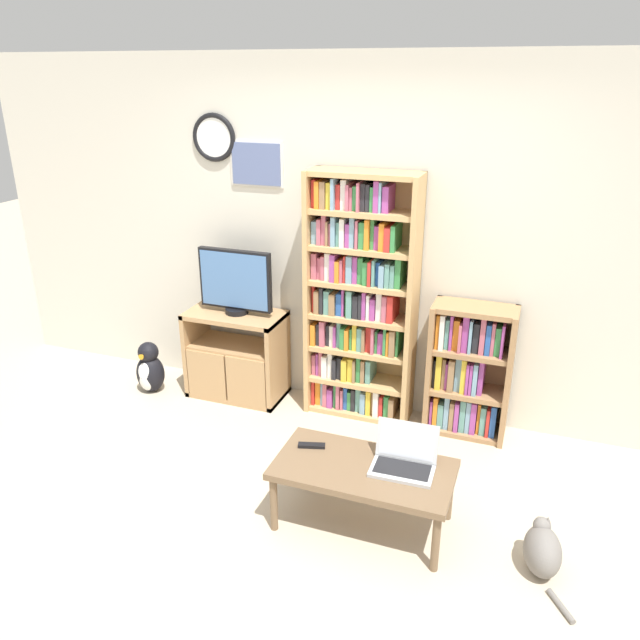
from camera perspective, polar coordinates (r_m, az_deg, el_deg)
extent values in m
plane|color=#BCAD93|center=(3.76, -4.58, -19.31)|extent=(18.00, 18.00, 0.00)
cube|color=beige|center=(4.60, 3.95, 7.13)|extent=(6.33, 0.06, 2.60)
torus|color=black|center=(4.89, -9.68, 16.13)|extent=(0.35, 0.04, 0.35)
cylinder|color=white|center=(4.89, -9.68, 16.13)|extent=(0.29, 0.02, 0.29)
cube|color=silver|center=(4.75, -5.81, 14.01)|extent=(0.43, 0.01, 0.33)
cube|color=slate|center=(4.75, -5.84, 14.00)|extent=(0.39, 0.02, 0.30)
cube|color=tan|center=(5.21, -11.17, -2.49)|extent=(0.04, 0.41, 0.71)
cube|color=tan|center=(4.90, -3.83, -3.75)|extent=(0.04, 0.41, 0.71)
cube|color=tan|center=(4.91, -7.81, 0.46)|extent=(0.76, 0.41, 0.04)
cube|color=tan|center=(5.19, -7.43, -6.47)|extent=(0.76, 0.41, 0.04)
cube|color=tan|center=(5.01, -7.65, -2.37)|extent=(0.69, 0.37, 0.04)
cube|color=tan|center=(5.02, -10.32, -4.95)|extent=(0.33, 0.02, 0.39)
cube|color=tan|center=(4.87, -6.78, -5.64)|extent=(0.33, 0.02, 0.39)
cylinder|color=black|center=(4.89, -7.60, 0.87)|extent=(0.18, 0.18, 0.04)
cube|color=black|center=(4.81, -7.75, 3.69)|extent=(0.59, 0.05, 0.47)
cube|color=#4770A8|center=(4.79, -7.90, 3.59)|extent=(0.55, 0.01, 0.43)
cube|color=tan|center=(4.63, -0.73, 2.36)|extent=(0.04, 0.30, 1.84)
cube|color=tan|center=(4.43, 8.48, 1.20)|extent=(0.04, 0.30, 1.84)
cube|color=tan|center=(4.64, 4.27, 2.36)|extent=(0.79, 0.02, 1.84)
cube|color=tan|center=(4.90, 3.52, -8.15)|extent=(0.72, 0.26, 0.04)
cube|color=tan|center=(4.78, 3.59, -5.48)|extent=(0.72, 0.26, 0.04)
cube|color=tan|center=(4.66, 3.66, -2.66)|extent=(0.72, 0.26, 0.04)
cube|color=tan|center=(4.56, 3.74, 0.28)|extent=(0.72, 0.26, 0.04)
cube|color=tan|center=(4.47, 3.82, 3.35)|extent=(0.72, 0.26, 0.04)
cube|color=tan|center=(4.40, 3.90, 6.53)|extent=(0.72, 0.26, 0.04)
cube|color=tan|center=(4.34, 3.99, 9.81)|extent=(0.72, 0.26, 0.04)
cube|color=tan|center=(4.29, 4.08, 13.18)|extent=(0.72, 0.26, 0.04)
cube|color=red|center=(4.95, -0.26, -6.20)|extent=(0.02, 0.21, 0.21)
cube|color=orange|center=(4.94, 0.15, -6.27)|extent=(0.04, 0.19, 0.20)
cube|color=#759EB7|center=(4.93, 0.51, -6.34)|extent=(0.02, 0.19, 0.20)
cube|color=#B75B70|center=(4.92, 0.81, -6.43)|extent=(0.03, 0.21, 0.20)
cube|color=#9E4293|center=(4.92, 1.25, -6.72)|extent=(0.04, 0.22, 0.16)
cube|color=#388947|center=(4.90, 1.69, -6.51)|extent=(0.02, 0.19, 0.20)
cube|color=#B75B70|center=(4.89, 1.99, -6.58)|extent=(0.03, 0.22, 0.21)
cube|color=#B75B70|center=(4.89, 2.32, -6.84)|extent=(0.02, 0.21, 0.17)
cube|color=#2856A8|center=(4.88, 2.64, -6.76)|extent=(0.03, 0.19, 0.18)
cube|color=#388947|center=(4.88, 2.97, -6.97)|extent=(0.03, 0.19, 0.16)
cube|color=#232328|center=(4.87, 3.33, -6.92)|extent=(0.03, 0.20, 0.18)
cube|color=#5B9389|center=(4.86, 3.80, -6.91)|extent=(0.04, 0.19, 0.19)
cube|color=#759EB7|center=(4.85, 4.24, -7.14)|extent=(0.04, 0.22, 0.17)
cube|color=gold|center=(4.83, 4.73, -7.07)|extent=(0.03, 0.22, 0.20)
cube|color=#93704C|center=(4.83, 5.09, -7.03)|extent=(0.02, 0.19, 0.21)
cube|color=white|center=(4.81, 5.42, -7.17)|extent=(0.04, 0.23, 0.21)
cube|color=red|center=(4.82, 5.85, -7.43)|extent=(0.03, 0.21, 0.16)
cube|color=#388947|center=(4.81, 6.30, -7.44)|extent=(0.04, 0.20, 0.17)
cube|color=#93704C|center=(4.80, 6.79, -7.59)|extent=(0.04, 0.22, 0.17)
cube|color=#B75B70|center=(4.84, -0.20, -3.71)|extent=(0.03, 0.20, 0.17)
cube|color=#9E4293|center=(4.83, 0.11, -3.68)|extent=(0.02, 0.20, 0.18)
cube|color=#B75B70|center=(4.82, 0.42, -3.61)|extent=(0.03, 0.20, 0.20)
cube|color=white|center=(4.81, 0.79, -3.86)|extent=(0.04, 0.23, 0.17)
cube|color=white|center=(4.79, 1.29, -3.71)|extent=(0.03, 0.21, 0.21)
cube|color=#232328|center=(4.78, 1.67, -4.05)|extent=(0.03, 0.23, 0.16)
cube|color=#232328|center=(4.78, 2.12, -4.03)|extent=(0.04, 0.20, 0.17)
cube|color=gold|center=(4.76, 2.58, -4.15)|extent=(0.04, 0.24, 0.17)
cube|color=gold|center=(4.75, 3.11, -4.15)|extent=(0.04, 0.22, 0.18)
cube|color=#93704C|center=(4.74, 3.48, -4.26)|extent=(0.02, 0.23, 0.18)
cube|color=#388947|center=(4.73, 3.84, -4.09)|extent=(0.03, 0.20, 0.21)
cube|color=#93704C|center=(4.73, 4.22, -4.33)|extent=(0.03, 0.21, 0.18)
cube|color=#5B9389|center=(4.72, 4.69, -4.38)|extent=(0.04, 0.20, 0.18)
cube|color=orange|center=(4.73, -0.21, -0.94)|extent=(0.04, 0.24, 0.17)
cube|color=#232328|center=(4.72, 0.21, -0.96)|extent=(0.03, 0.21, 0.17)
cube|color=#B75B70|center=(4.70, 0.60, -0.86)|extent=(0.04, 0.23, 0.20)
cube|color=#232328|center=(4.70, 1.05, -1.07)|extent=(0.02, 0.19, 0.16)
cube|color=white|center=(4.70, 1.39, -1.12)|extent=(0.03, 0.19, 0.16)
cube|color=#9E4293|center=(4.68, 1.70, -1.18)|extent=(0.02, 0.20, 0.16)
cube|color=#5B9389|center=(4.67, 2.05, -1.00)|extent=(0.03, 0.19, 0.20)
cube|color=#388947|center=(4.66, 2.42, -1.31)|extent=(0.04, 0.22, 0.16)
cube|color=orange|center=(4.65, 2.82, -1.39)|extent=(0.03, 0.23, 0.16)
cube|color=#388947|center=(4.65, 3.17, -1.40)|extent=(0.02, 0.21, 0.16)
cube|color=gold|center=(4.63, 3.50, -1.19)|extent=(0.03, 0.20, 0.21)
cube|color=#5B9389|center=(4.63, 3.95, -1.42)|extent=(0.04, 0.21, 0.18)
cube|color=#93704C|center=(4.62, 4.32, -1.52)|extent=(0.02, 0.23, 0.18)
cube|color=red|center=(4.61, 4.76, -1.44)|extent=(0.04, 0.19, 0.19)
cube|color=#B75B70|center=(4.59, 5.15, -1.49)|extent=(0.02, 0.23, 0.20)
cube|color=#388947|center=(4.60, 5.44, -1.67)|extent=(0.02, 0.20, 0.17)
cube|color=#9E4293|center=(4.60, 5.83, -1.77)|extent=(0.04, 0.19, 0.16)
cube|color=#388947|center=(4.58, 6.22, -1.60)|extent=(0.02, 0.22, 0.21)
cube|color=orange|center=(4.58, 6.49, -1.77)|extent=(0.02, 0.22, 0.18)
cube|color=#93704C|center=(4.56, 6.90, -1.74)|extent=(0.04, 0.24, 0.20)
cube|color=#388947|center=(4.56, 7.33, -1.76)|extent=(0.02, 0.20, 0.20)
cube|color=red|center=(4.64, -0.23, 2.26)|extent=(0.02, 0.19, 0.20)
cube|color=#93704C|center=(4.62, 0.11, 2.00)|extent=(0.04, 0.23, 0.17)
cube|color=#232328|center=(4.61, 0.53, 2.12)|extent=(0.03, 0.22, 0.20)
cube|color=#5B9389|center=(4.60, 1.00, 1.95)|extent=(0.04, 0.22, 0.18)
cube|color=#93704C|center=(4.59, 1.50, 1.76)|extent=(0.04, 0.23, 0.16)
cube|color=#2856A8|center=(4.58, 2.08, 1.75)|extent=(0.04, 0.20, 0.17)
cube|color=#9E4293|center=(4.56, 2.46, 1.92)|extent=(0.02, 0.21, 0.20)
cube|color=#388947|center=(4.57, 2.74, 1.83)|extent=(0.02, 0.19, 0.19)
cube|color=#5B9389|center=(4.54, 3.07, 1.81)|extent=(0.04, 0.24, 0.20)
cube|color=#232328|center=(4.54, 3.61, 1.57)|extent=(0.04, 0.23, 0.17)
cube|color=#232328|center=(4.53, 4.04, 1.58)|extent=(0.02, 0.23, 0.18)
cube|color=#9E4293|center=(4.52, 4.37, 1.67)|extent=(0.03, 0.23, 0.21)
cube|color=white|center=(4.51, 4.74, 1.51)|extent=(0.02, 0.22, 0.19)
cube|color=#9E4293|center=(4.51, 5.12, 1.30)|extent=(0.04, 0.22, 0.16)
cube|color=white|center=(4.50, 5.69, 1.54)|extent=(0.04, 0.20, 0.21)
cube|color=#B75B70|center=(4.49, 6.19, 1.36)|extent=(0.03, 0.22, 0.19)
cube|color=red|center=(4.47, 6.72, 1.32)|extent=(0.04, 0.23, 0.20)
cube|color=#B75B70|center=(4.55, -0.16, 5.22)|extent=(0.04, 0.21, 0.19)
cube|color=#B75B70|center=(4.55, 0.29, 5.00)|extent=(0.03, 0.19, 0.16)
cube|color=#B75B70|center=(4.53, 0.64, 5.04)|extent=(0.03, 0.21, 0.18)
cube|color=white|center=(4.52, 1.09, 5.16)|extent=(0.04, 0.21, 0.20)
cube|color=#9E4293|center=(4.50, 1.56, 5.07)|extent=(0.04, 0.23, 0.20)
cube|color=orange|center=(4.49, 1.99, 4.75)|extent=(0.03, 0.24, 0.16)
cube|color=#B75B70|center=(4.49, 2.34, 4.79)|extent=(0.02, 0.23, 0.17)
cube|color=red|center=(4.48, 2.61, 4.93)|extent=(0.02, 0.21, 0.19)
cube|color=#759EB7|center=(4.47, 3.03, 4.91)|extent=(0.04, 0.22, 0.20)
cube|color=#9E4293|center=(4.46, 3.54, 4.85)|extent=(0.03, 0.20, 0.19)
cube|color=#388947|center=(4.45, 4.01, 4.78)|extent=(0.04, 0.19, 0.19)
cube|color=#388947|center=(4.44, 4.48, 4.55)|extent=(0.03, 0.22, 0.17)
cube|color=red|center=(4.43, 4.89, 4.55)|extent=(0.02, 0.24, 0.18)
cube|color=#5B9389|center=(4.42, 5.24, 4.60)|extent=(0.02, 0.23, 0.19)
cube|color=#2856A8|center=(4.43, 5.59, 4.48)|extent=(0.03, 0.19, 0.17)
cube|color=#759EB7|center=(4.41, 5.98, 4.31)|extent=(0.04, 0.24, 0.16)
cube|color=#5B9389|center=(4.40, 6.47, 4.36)|extent=(0.03, 0.23, 0.17)
cube|color=#5B9389|center=(4.40, 6.91, 4.26)|extent=(0.03, 0.22, 0.16)
cube|color=#388947|center=(4.38, 7.40, 4.50)|extent=(0.04, 0.21, 0.21)
cube|color=#759EB7|center=(4.49, -0.12, 8.21)|extent=(0.04, 0.19, 0.16)
cube|color=#B75B70|center=(4.47, 0.32, 8.27)|extent=(0.03, 0.22, 0.18)
cube|color=#B75B70|center=(4.46, 0.73, 8.42)|extent=(0.03, 0.20, 0.21)
cube|color=#93704C|center=(4.45, 1.04, 8.13)|extent=(0.02, 0.22, 0.17)
cube|color=#B75B70|center=(4.45, 1.29, 8.04)|extent=(0.02, 0.20, 0.16)
cube|color=#759EB7|center=(4.43, 1.61, 8.32)|extent=(0.03, 0.23, 0.21)
cube|color=#5B9389|center=(4.43, 2.02, 8.07)|extent=(0.03, 0.20, 0.17)
cube|color=white|center=(4.42, 2.40, 8.19)|extent=(0.03, 0.22, 0.20)
cube|color=#9E4293|center=(4.41, 2.88, 7.94)|extent=(0.03, 0.21, 0.16)
cube|color=#759EB7|center=(4.40, 3.36, 8.19)|extent=(0.03, 0.21, 0.21)
cube|color=#B75B70|center=(4.38, 3.74, 8.04)|extent=(0.02, 0.23, 0.20)
cube|color=#388947|center=(4.38, 4.18, 7.94)|extent=(0.04, 0.21, 0.18)
cube|color=orange|center=(4.36, 4.66, 8.03)|extent=(0.03, 0.23, 0.21)
cube|color=#388947|center=(4.36, 5.09, 8.03)|extent=(0.03, 0.19, 0.21)
cube|color=#9E4293|center=(4.36, 5.50, 7.70)|extent=(0.04, 0.19, 0.16)
cube|color=orange|center=(4.34, 5.98, 7.78)|extent=(0.04, 0.22, 0.19)
cube|color=red|center=(4.33, 6.49, 7.58)|extent=(0.04, 0.23, 0.17)
cube|color=#388947|center=(4.32, 7.00, 7.62)|extent=(0.03, 0.23, 0.18)
cube|color=red|center=(4.44, -0.22, 11.63)|extent=(0.03, 0.19, 0.19)
cube|color=orange|center=(4.42, 0.17, 11.55)|extent=(0.03, 0.23, 0.19)
cube|color=#93704C|center=(4.41, 0.66, 11.52)|extent=(0.04, 0.22, 0.18)
cube|color=gold|center=(4.40, 1.21, 11.45)|extent=(0.04, 0.21, 0.18)
cube|color=#759EB7|center=(4.38, 1.59, 11.61)|extent=(0.02, 0.24, 0.21)
cube|color=red|center=(4.38, 2.01, 11.33)|extent=(0.03, 0.19, 0.17)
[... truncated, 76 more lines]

